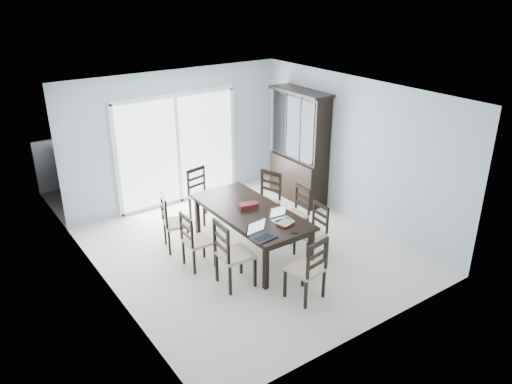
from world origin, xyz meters
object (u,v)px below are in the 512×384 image
Objects in this scene: chair_right_mid at (298,207)px; chair_end_far at (200,188)px; dining_table at (250,214)px; laptop_silver at (282,218)px; hot_tub at (119,172)px; chair_left_near at (229,248)px; cell_phone at (294,233)px; chair_left_mid at (193,235)px; chair_end_near at (311,263)px; chair_left_far at (171,216)px; chair_right_near at (315,225)px; laptop_dark at (263,235)px; china_hutch at (299,147)px; chair_right_far at (267,194)px; game_box at (248,206)px.

chair_right_mid is 0.93× the size of chair_end_far.
dining_table is 0.64m from laptop_silver.
chair_right_mid is 0.52× the size of hot_tub.
chair_left_near is 0.97m from cell_phone.
chair_left_mid is 0.94× the size of chair_end_near.
chair_end_near is 11.23× the size of cell_phone.
chair_right_near is (1.76, -1.49, -0.05)m from chair_left_far.
laptop_dark is 0.49m from cell_phone.
china_hutch is 2.14m from chair_end_far.
chair_end_near is 0.56× the size of hot_tub.
chair_end_near is (0.72, -0.93, -0.04)m from chair_left_near.
chair_left_near is at bearing 146.09° from laptop_dark.
chair_right_mid is at bearing 82.10° from chair_left_far.
chair_left_far is at bearing 140.74° from dining_table.
dining_table is at bearing -75.58° from hot_tub.
laptop_dark is 3.77× the size of cell_phone.
laptop_silver is (-0.78, -0.58, 0.25)m from chair_right_mid.
cell_phone is at bearing 140.12° from chair_right_mid.
chair_end_far is 11.31× the size of cell_phone.
chair_end_near is at bearing 41.64° from chair_left_near.
chair_left_near is at bearing 118.88° from chair_end_near.
chair_right_near is (-1.25, -1.93, -0.53)m from china_hutch.
laptop_dark is (-1.18, -1.51, 0.20)m from chair_right_far.
chair_left_far is (-3.01, -0.44, -0.48)m from china_hutch.
game_box is (-0.78, -0.55, 0.18)m from chair_right_far.
chair_end_near is at bearing -93.53° from game_box.
china_hutch is 2.09× the size of chair_left_mid.
chair_right_mid is 1.01m from laptop_silver.
chair_right_mid is at bearing -12.09° from chair_right_near.
chair_end_far is at bearing -66.08° from hot_tub.
cell_phone is at bearing -21.67° from laptop_dark.
chair_left_far reaches higher than dining_table.
chair_left_far is 1.20m from chair_end_far.
chair_right_near is at bearing 3.24° from laptop_dark.
chair_right_mid is at bearing 110.15° from chair_end_far.
laptop_dark is 1.21× the size of laptop_silver.
chair_left_near is 1.05× the size of chair_right_far.
chair_left_far reaches higher than laptop_silver.
chair_right_mid reaches higher than hot_tub.
chair_left_far is at bearing 68.76° from chair_right_mid.
chair_right_far is 3.06× the size of laptop_dark.
hot_tub is (0.10, 3.35, -0.05)m from chair_left_mid.
laptop_dark is (-0.33, -2.42, 0.21)m from chair_end_far.
laptop_dark reaches higher than dining_table.
chair_left_far is at bearing -178.72° from chair_left_mid.
chair_right_mid is at bearing -130.03° from china_hutch.
game_box is at bearing -74.99° from hot_tub.
chair_right_far is 0.97m from game_box.
chair_right_near is (0.77, -0.68, -0.13)m from dining_table.
laptop_silver reaches higher than cell_phone.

